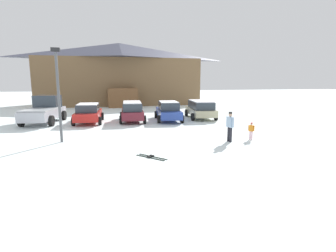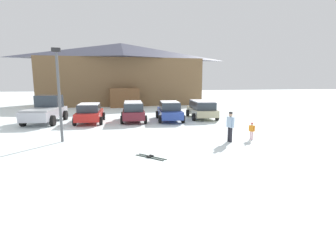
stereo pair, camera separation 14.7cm
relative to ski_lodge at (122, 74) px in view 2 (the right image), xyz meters
name	(u,v)px [view 2 (the right image)]	position (x,y,z in m)	size (l,w,h in m)	color
ground	(230,183)	(2.46, -30.64, -4.29)	(160.00, 160.00, 0.00)	white
ski_lodge	(122,74)	(0.00, 0.00, 0.00)	(22.09, 10.10, 8.47)	brown
parked_red_sedan	(90,113)	(-3.16, -16.56, -3.49)	(2.29, 4.47, 1.55)	red
parked_maroon_van	(133,111)	(0.33, -16.57, -3.41)	(2.24, 4.33, 1.62)	maroon
parked_blue_hatchback	(169,111)	(3.35, -16.75, -3.46)	(2.38, 4.85, 1.63)	#274197
parked_beige_suv	(202,109)	(6.46, -16.06, -3.43)	(2.55, 4.75, 1.58)	#B3AD87
pickup_truck	(46,110)	(-6.59, -15.75, -3.29)	(2.85, 5.44, 2.15)	#B0B2BD
skier_adult_in_blue_parka	(230,125)	(4.98, -25.13, -3.34)	(0.31, 0.61, 1.67)	#25252D
skier_child_in_orange_jacket	(252,130)	(6.42, -24.89, -3.73)	(0.26, 0.30, 0.99)	beige
pair_of_skis	(151,157)	(0.29, -27.20, -4.27)	(1.27, 1.33, 0.08)	black
lamp_post	(59,90)	(-4.09, -23.23, -1.43)	(0.44, 0.24, 5.03)	#515459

